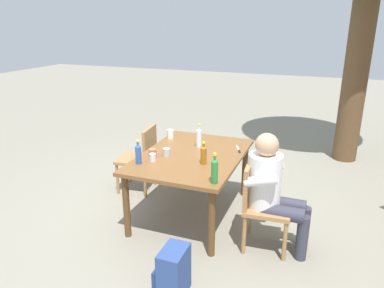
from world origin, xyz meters
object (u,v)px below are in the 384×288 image
object	(u,v)px
chair_far_right	(260,201)
cup_steel	(166,152)
cup_glass	(153,157)
bottle_clear	(199,137)
bottle_green	(215,170)
table_knife	(239,150)
bottle_blue	(138,153)
person_in_white_shirt	(272,187)
cup_terracotta	(153,153)
backpack_by_near_side	(173,273)
cup_white	(170,134)
chair_near_left	(142,155)
bottle_amber	(204,154)
dining_table	(192,161)

from	to	relation	value
chair_far_right	cup_steel	bearing A→B (deg)	-100.61
cup_glass	bottle_clear	bearing A→B (deg)	154.05
bottle_green	table_knife	xyz separation A→B (m)	(-0.95, -0.01, -0.12)
chair_far_right	bottle_blue	bearing A→B (deg)	-85.27
person_in_white_shirt	table_knife	xyz separation A→B (m)	(-0.66, -0.50, 0.09)
cup_steel	cup_terracotta	xyz separation A→B (m)	(0.08, -0.13, 0.00)
bottle_blue	bottle_clear	xyz separation A→B (m)	(-0.72, 0.41, 0.01)
cup_terracotta	backpack_by_near_side	xyz separation A→B (m)	(1.07, 0.70, -0.58)
chair_far_right	person_in_white_shirt	bearing A→B (deg)	93.13
bottle_blue	cup_white	world-z (taller)	bottle_blue
table_knife	backpack_by_near_side	world-z (taller)	table_knife
bottle_blue	cup_terracotta	bearing A→B (deg)	168.44
cup_glass	cup_white	size ratio (longest dim) A/B	0.76
chair_near_left	cup_steel	size ratio (longest dim) A/B	10.25
cup_white	bottle_amber	bearing A→B (deg)	45.35
bottle_amber	cup_terracotta	size ratio (longest dim) A/B	2.74
chair_far_right	cup_terracotta	bearing A→B (deg)	-95.81
bottle_amber	cup_glass	bearing A→B (deg)	-76.74
backpack_by_near_side	person_in_white_shirt	bearing A→B (deg)	146.87
backpack_by_near_side	cup_steel	bearing A→B (deg)	-153.54
cup_terracotta	cup_white	world-z (taller)	cup_white
person_in_white_shirt	cup_glass	size ratio (longest dim) A/B	14.09
cup_steel	bottle_clear	bearing A→B (deg)	150.92
person_in_white_shirt	table_knife	size ratio (longest dim) A/B	5.13
bottle_amber	cup_white	bearing A→B (deg)	-134.65
bottle_clear	backpack_by_near_side	size ratio (longest dim) A/B	0.65
bottle_amber	table_knife	distance (m)	0.60
chair_near_left	cup_steel	distance (m)	0.83
chair_far_right	cup_terracotta	xyz separation A→B (m)	(-0.12, -1.21, 0.30)
dining_table	cup_steel	size ratio (longest dim) A/B	17.99
bottle_amber	cup_steel	world-z (taller)	bottle_amber
chair_far_right	cup_white	xyz separation A→B (m)	(-0.80, -1.30, 0.31)
bottle_clear	backpack_by_near_side	xyz separation A→B (m)	(1.56, 0.34, -0.65)
chair_near_left	cup_terracotta	xyz separation A→B (m)	(0.58, 0.46, 0.30)
bottle_blue	chair_far_right	bearing A→B (deg)	94.73
chair_far_right	bottle_amber	bearing A→B (deg)	-101.52
cup_terracotta	cup_glass	bearing A→B (deg)	27.12
chair_far_right	cup_steel	distance (m)	1.14
person_in_white_shirt	cup_white	bearing A→B (deg)	-119.24
chair_near_left	cup_white	world-z (taller)	chair_near_left
person_in_white_shirt	cup_white	world-z (taller)	person_in_white_shirt
bottle_amber	table_knife	size ratio (longest dim) A/B	1.04
cup_terracotta	table_knife	size ratio (longest dim) A/B	0.38
bottle_green	cup_terracotta	xyz separation A→B (m)	(-0.40, -0.83, -0.08)
chair_near_left	cup_white	distance (m)	0.49
dining_table	bottle_green	size ratio (longest dim) A/B	5.24
bottle_green	table_knife	size ratio (longest dim) A/B	1.27
chair_far_right	cup_glass	world-z (taller)	chair_far_right
bottle_green	table_knife	world-z (taller)	bottle_green
person_in_white_shirt	bottle_clear	distance (m)	1.16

